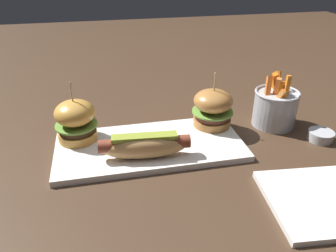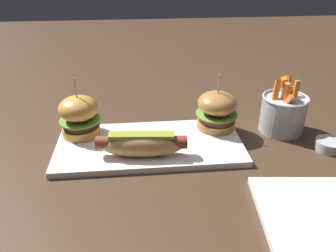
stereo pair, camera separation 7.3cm
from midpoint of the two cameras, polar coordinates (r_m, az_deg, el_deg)
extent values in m
plane|color=#422D1E|center=(0.76, -0.38, -3.82)|extent=(3.00, 3.00, 0.00)
cube|color=white|center=(0.75, -0.38, -3.37)|extent=(0.42, 0.20, 0.01)
ellipsoid|color=tan|center=(0.69, -1.53, -3.34)|extent=(0.18, 0.06, 0.05)
cylinder|color=brown|center=(0.69, -1.53, -2.94)|extent=(0.19, 0.04, 0.03)
cube|color=olive|center=(0.68, -1.55, -1.73)|extent=(0.14, 0.04, 0.01)
cylinder|color=gold|center=(0.79, -12.19, -0.76)|extent=(0.09, 0.09, 0.02)
cylinder|color=#3F2716|center=(0.79, -12.32, 0.37)|extent=(0.08, 0.08, 0.01)
cylinder|color=#6B9E3D|center=(0.78, -12.39, 0.98)|extent=(0.09, 0.09, 0.00)
ellipsoid|color=gold|center=(0.77, -12.62, 2.94)|extent=(0.09, 0.09, 0.06)
cylinder|color=tan|center=(0.75, -12.96, 5.87)|extent=(0.00, 0.00, 0.06)
cylinder|color=#B1753A|center=(0.82, 10.79, 0.34)|extent=(0.09, 0.09, 0.02)
cylinder|color=brown|center=(0.81, 10.90, 1.41)|extent=(0.08, 0.08, 0.02)
cylinder|color=#6B9E3D|center=(0.81, 10.96, 2.02)|extent=(0.10, 0.10, 0.00)
ellipsoid|color=#B1753A|center=(0.80, 11.15, 3.84)|extent=(0.09, 0.09, 0.05)
cylinder|color=tan|center=(0.78, 11.43, 6.59)|extent=(0.00, 0.00, 0.06)
cylinder|color=#B7BABF|center=(0.87, 21.50, 1.72)|extent=(0.11, 0.11, 0.09)
torus|color=#B7BABF|center=(0.85, 22.05, 4.48)|extent=(0.11, 0.11, 0.01)
cube|color=orange|center=(0.85, 22.08, 4.20)|extent=(0.02, 0.03, 0.07)
cube|color=orange|center=(0.87, 21.75, 5.67)|extent=(0.04, 0.05, 0.08)
cube|color=orange|center=(0.84, 20.40, 4.68)|extent=(0.03, 0.04, 0.08)
cube|color=orange|center=(0.86, 22.08, 5.22)|extent=(0.02, 0.05, 0.08)
cube|color=orange|center=(0.85, 21.71, 4.60)|extent=(0.02, 0.03, 0.08)
cube|color=orange|center=(0.83, 21.91, 3.37)|extent=(0.03, 0.03, 0.06)
cube|color=orange|center=(0.83, 23.28, 4.29)|extent=(0.02, 0.01, 0.09)
cube|color=orange|center=(0.84, 22.90, 3.98)|extent=(0.02, 0.03, 0.07)
cylinder|color=#B7BABF|center=(0.84, 28.24, -2.98)|extent=(0.06, 0.06, 0.02)
cylinder|color=tan|center=(0.84, 28.35, -2.58)|extent=(0.05, 0.05, 0.00)
cube|color=white|center=(0.65, 26.69, -13.33)|extent=(0.20, 0.20, 0.01)
camera|label=1|loc=(0.04, -87.14, 1.57)|focal=35.35mm
camera|label=2|loc=(0.04, 92.86, -1.57)|focal=35.35mm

